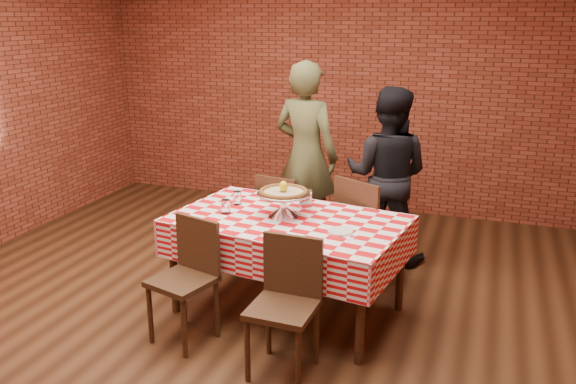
% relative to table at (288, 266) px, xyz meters
% --- Properties ---
extents(ground, '(6.00, 6.00, 0.00)m').
position_rel_table_xyz_m(ground, '(-0.41, -0.31, -0.38)').
color(ground, black).
rests_on(ground, ground).
extents(back_wall, '(5.50, 0.00, 5.50)m').
position_rel_table_xyz_m(back_wall, '(-0.41, 2.69, 1.08)').
color(back_wall, maroon).
rests_on(back_wall, ground).
extents(table, '(1.80, 1.24, 0.75)m').
position_rel_table_xyz_m(table, '(0.00, 0.00, 0.00)').
color(table, '#462D19').
rests_on(table, ground).
extents(tablecloth, '(1.84, 1.28, 0.29)m').
position_rel_table_xyz_m(tablecloth, '(0.00, 0.00, 0.24)').
color(tablecloth, red).
rests_on(tablecloth, table).
extents(pizza_stand, '(0.48, 0.48, 0.18)m').
position_rel_table_xyz_m(pizza_stand, '(-0.04, 0.03, 0.47)').
color(pizza_stand, silver).
rests_on(pizza_stand, tablecloth).
extents(pizza, '(0.43, 0.43, 0.03)m').
position_rel_table_xyz_m(pizza, '(-0.04, 0.03, 0.57)').
color(pizza, '#CCB78B').
rests_on(pizza, pizza_stand).
extents(lemon, '(0.08, 0.08, 0.08)m').
position_rel_table_xyz_m(lemon, '(-0.04, 0.03, 0.61)').
color(lemon, yellow).
rests_on(lemon, pizza).
extents(water_glass_left, '(0.08, 0.08, 0.11)m').
position_rel_table_xyz_m(water_glass_left, '(-0.48, -0.05, 0.44)').
color(water_glass_left, white).
rests_on(water_glass_left, tablecloth).
extents(water_glass_right, '(0.08, 0.08, 0.11)m').
position_rel_table_xyz_m(water_glass_right, '(-0.49, 0.18, 0.44)').
color(water_glass_right, white).
rests_on(water_glass_right, tablecloth).
extents(side_plate, '(0.20, 0.20, 0.01)m').
position_rel_table_xyz_m(side_plate, '(0.44, -0.16, 0.39)').
color(side_plate, white).
rests_on(side_plate, tablecloth).
extents(sweetener_packet_a, '(0.06, 0.05, 0.00)m').
position_rel_table_xyz_m(sweetener_packet_a, '(0.54, -0.26, 0.39)').
color(sweetener_packet_a, white).
rests_on(sweetener_packet_a, tablecloth).
extents(sweetener_packet_b, '(0.06, 0.06, 0.00)m').
position_rel_table_xyz_m(sweetener_packet_b, '(0.55, -0.18, 0.39)').
color(sweetener_packet_b, white).
rests_on(sweetener_packet_b, tablecloth).
extents(condiment_caddy, '(0.11, 0.10, 0.14)m').
position_rel_table_xyz_m(condiment_caddy, '(0.05, 0.29, 0.45)').
color(condiment_caddy, silver).
rests_on(condiment_caddy, tablecloth).
extents(chair_near_left, '(0.47, 0.47, 0.86)m').
position_rel_table_xyz_m(chair_near_left, '(-0.54, -0.65, 0.06)').
color(chair_near_left, '#462D19').
rests_on(chair_near_left, ground).
extents(chair_near_right, '(0.41, 0.41, 0.87)m').
position_rel_table_xyz_m(chair_near_right, '(0.25, -0.79, 0.06)').
color(chair_near_right, '#462D19').
rests_on(chair_near_right, ground).
extents(chair_far_left, '(0.45, 0.45, 0.87)m').
position_rel_table_xyz_m(chair_far_left, '(-0.31, 0.82, 0.06)').
color(chair_far_left, '#462D19').
rests_on(chair_far_left, ground).
extents(chair_far_right, '(0.61, 0.61, 0.94)m').
position_rel_table_xyz_m(chair_far_right, '(0.49, 0.72, 0.09)').
color(chair_far_right, '#462D19').
rests_on(chair_far_right, ground).
extents(diner_olive, '(0.73, 0.56, 1.80)m').
position_rel_table_xyz_m(diner_olive, '(-0.29, 1.36, 0.53)').
color(diner_olive, '#50522E').
rests_on(diner_olive, ground).
extents(diner_black, '(0.81, 0.65, 1.61)m').
position_rel_table_xyz_m(diner_black, '(0.50, 1.28, 0.43)').
color(diner_black, black).
rests_on(diner_black, ground).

